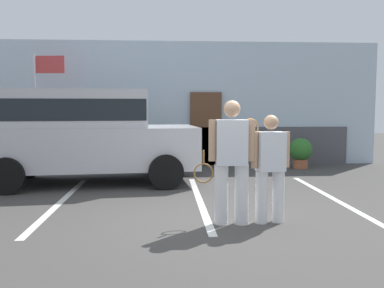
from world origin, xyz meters
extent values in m
plane|color=#423F3D|center=(0.00, 0.00, 0.00)|extent=(40.00, 40.00, 0.00)
cube|color=silver|center=(-2.60, 1.50, 0.00)|extent=(0.12, 4.40, 0.01)
cube|color=silver|center=(-0.12, 1.50, 0.00)|extent=(0.12, 4.40, 0.01)
cube|color=silver|center=(2.36, 1.50, 0.00)|extent=(0.12, 4.40, 0.01)
cube|color=silver|center=(0.00, 6.29, 1.77)|extent=(10.98, 0.30, 3.55)
cube|color=#4C4C51|center=(0.00, 6.09, 0.55)|extent=(9.22, 0.10, 1.10)
cube|color=brown|center=(0.45, 6.07, 1.05)|extent=(0.90, 0.06, 2.10)
cube|color=#B7B7BC|center=(-2.36, 3.35, 0.80)|extent=(4.76, 2.34, 0.90)
cube|color=#B7B7BC|center=(-2.61, 3.32, 1.65)|extent=(3.06, 2.03, 0.80)
cube|color=black|center=(-2.61, 3.32, 1.63)|extent=(3.00, 2.05, 0.44)
cylinder|color=black|center=(-0.91, 4.44, 0.36)|extent=(0.74, 0.33, 0.72)
cylinder|color=black|center=(-0.72, 2.55, 0.36)|extent=(0.74, 0.33, 0.72)
cylinder|color=black|center=(-3.99, 4.14, 0.36)|extent=(0.74, 0.33, 0.72)
cylinder|color=black|center=(-3.81, 2.25, 0.36)|extent=(0.74, 0.33, 0.72)
cylinder|color=white|center=(0.36, -0.11, 0.43)|extent=(0.20, 0.20, 0.86)
cylinder|color=white|center=(0.06, -0.09, 0.43)|extent=(0.20, 0.20, 0.86)
cube|color=silver|center=(0.21, -0.10, 1.19)|extent=(0.46, 0.30, 0.64)
sphere|color=tan|center=(0.21, -0.10, 1.66)|extent=(0.24, 0.24, 0.24)
cylinder|color=tan|center=(0.49, -0.12, 1.21)|extent=(0.11, 0.11, 0.59)
cylinder|color=tan|center=(-0.07, -0.08, 1.21)|extent=(0.11, 0.11, 0.59)
torus|color=olive|center=(-0.19, -0.03, 0.73)|extent=(0.37, 0.05, 0.37)
cylinder|color=olive|center=(-0.19, -0.03, 0.97)|extent=(0.03, 0.03, 0.20)
cylinder|color=white|center=(0.91, -0.04, 0.38)|extent=(0.18, 0.18, 0.76)
cylinder|color=white|center=(0.66, -0.08, 0.38)|extent=(0.18, 0.18, 0.76)
cube|color=silver|center=(0.78, -0.06, 1.05)|extent=(0.42, 0.30, 0.57)
sphere|color=tan|center=(0.78, -0.06, 1.47)|extent=(0.21, 0.21, 0.21)
cylinder|color=tan|center=(1.03, -0.02, 1.07)|extent=(0.10, 0.10, 0.52)
cylinder|color=tan|center=(0.54, -0.10, 1.07)|extent=(0.10, 0.10, 0.52)
torus|color=olive|center=(0.49, -0.06, 1.38)|extent=(0.28, 0.15, 0.29)
cylinder|color=olive|center=(0.49, -0.06, 1.15)|extent=(0.03, 0.03, 0.20)
cylinder|color=#9E5638|center=(2.98, 5.28, 0.12)|extent=(0.41, 0.41, 0.25)
sphere|color=#2D6B28|center=(2.98, 5.28, 0.52)|extent=(0.63, 0.63, 0.63)
cylinder|color=silver|center=(-4.11, 5.32, 1.53)|extent=(0.05, 0.05, 3.06)
cube|color=#B23838|center=(-3.71, 5.32, 2.79)|extent=(0.75, 0.09, 0.45)
camera|label=1|loc=(-0.75, -6.06, 1.70)|focal=39.67mm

